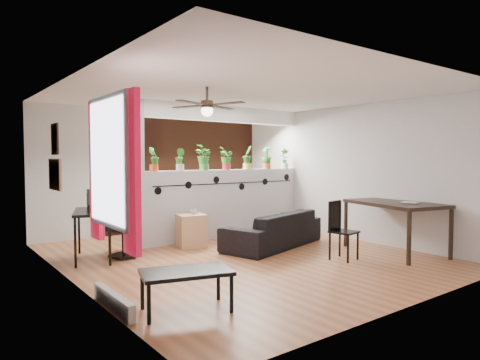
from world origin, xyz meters
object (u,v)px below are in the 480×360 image
object	(u,v)px
potted_plant_3	(227,158)
dining_table	(395,207)
sofa	(273,230)
potted_plant_1	(180,159)
potted_plant_4	(247,157)
cube_shelf	(191,231)
office_chair	(121,232)
folding_chair	(339,225)
cup	(194,211)
coffee_table	(186,275)
potted_plant_2	(204,157)
potted_plant_5	(267,157)
potted_plant_6	(285,158)
potted_plant_0	(154,158)
ceiling_fan	(207,107)
computer_desk	(93,215)

from	to	relation	value
potted_plant_3	dining_table	xyz separation A→B (m)	(1.41, -2.88, -0.83)
dining_table	sofa	bearing A→B (deg)	129.07
potted_plant_1	potted_plant_4	world-z (taller)	potted_plant_4
cube_shelf	dining_table	size ratio (longest dim) A/B	0.34
office_chair	folding_chair	xyz separation A→B (m)	(2.70, -2.15, 0.13)
cup	coffee_table	world-z (taller)	cup
dining_table	potted_plant_2	bearing A→B (deg)	123.91
potted_plant_5	sofa	xyz separation A→B (m)	(-0.94, -1.28, -1.30)
potted_plant_6	sofa	bearing A→B (deg)	-138.80
potted_plant_0	cube_shelf	size ratio (longest dim) A/B	0.73
potted_plant_2	cube_shelf	distance (m)	1.50
ceiling_fan	computer_desk	size ratio (longest dim) A/B	1.01
potted_plant_3	computer_desk	size ratio (longest dim) A/B	0.38
computer_desk	folding_chair	xyz separation A→B (m)	(3.08, -2.29, -0.16)
dining_table	potted_plant_5	bearing A→B (deg)	97.08
dining_table	coffee_table	size ratio (longest dim) A/B	1.69
potted_plant_6	office_chair	world-z (taller)	potted_plant_6
ceiling_fan	office_chair	distance (m)	2.45
potted_plant_0	potted_plant_4	bearing A→B (deg)	0.00
potted_plant_0	cube_shelf	distance (m)	1.45
potted_plant_3	dining_table	world-z (taller)	potted_plant_3
potted_plant_0	folding_chair	bearing A→B (deg)	-54.28
potted_plant_5	office_chair	distance (m)	3.67
potted_plant_0	computer_desk	world-z (taller)	potted_plant_0
potted_plant_0	potted_plant_5	bearing A→B (deg)	0.00
potted_plant_2	potted_plant_3	distance (m)	0.53
potted_plant_6	sofa	world-z (taller)	potted_plant_6
potted_plant_4	office_chair	world-z (taller)	potted_plant_4
potted_plant_2	cube_shelf	world-z (taller)	potted_plant_2
ceiling_fan	folding_chair	bearing A→B (deg)	-23.41
computer_desk	coffee_table	distance (m)	2.86
potted_plant_2	computer_desk	xyz separation A→B (m)	(-2.25, -0.34, -0.91)
potted_plant_2	potted_plant_3	bearing A→B (deg)	-0.00
potted_plant_0	ceiling_fan	bearing A→B (deg)	-90.64
potted_plant_6	potted_plant_1	bearing A→B (deg)	-180.00
potted_plant_3	dining_table	distance (m)	3.32
ceiling_fan	office_chair	xyz separation A→B (m)	(-0.79, 1.32, -1.91)
potted_plant_5	potted_plant_3	bearing A→B (deg)	180.00
potted_plant_6	folding_chair	distance (m)	3.10
potted_plant_3	folding_chair	world-z (taller)	potted_plant_3
potted_plant_2	office_chair	bearing A→B (deg)	-165.64
potted_plant_0	folding_chair	size ratio (longest dim) A/B	0.47
office_chair	ceiling_fan	bearing A→B (deg)	-59.27
potted_plant_0	coffee_table	xyz separation A→B (m)	(-1.16, -3.19, -1.19)
potted_plant_1	folding_chair	xyz separation A→B (m)	(1.36, -2.63, -1.03)
potted_plant_1	potted_plant_6	xyz separation A→B (m)	(2.63, 0.00, 0.01)
sofa	office_chair	bearing A→B (deg)	-33.98
sofa	office_chair	size ratio (longest dim) A/B	2.19
potted_plant_1	potted_plant_5	size ratio (longest dim) A/B	0.87
cube_shelf	computer_desk	distance (m)	1.75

